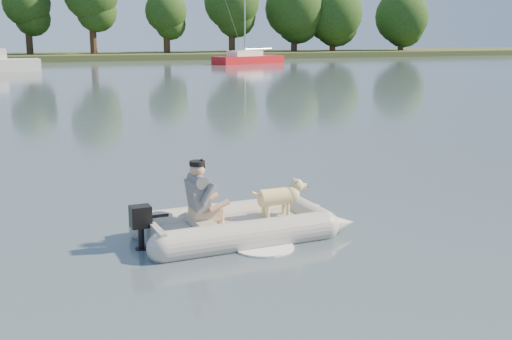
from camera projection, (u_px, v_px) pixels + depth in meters
name	position (u px, v px, depth m)	size (l,w,h in m)	color
water	(274.00, 249.00, 8.75)	(160.00, 160.00, 0.00)	slate
shore_bank	(55.00, 57.00, 65.75)	(160.00, 12.00, 0.70)	#47512D
treeline	(111.00, 7.00, 65.70)	(84.66, 7.35, 9.27)	#332316
dinghy	(241.00, 201.00, 9.21)	(4.07, 2.65, 1.24)	#A4A49F
man	(199.00, 193.00, 8.97)	(0.64, 0.55, 0.95)	slate
dog	(276.00, 200.00, 9.49)	(0.83, 0.29, 0.55)	tan
outboard_motor	(141.00, 229.00, 8.68)	(0.37, 0.26, 0.70)	black
motorboat	(0.00, 56.00, 46.82)	(5.65, 2.17, 2.39)	white
sailboat	(248.00, 59.00, 57.81)	(7.16, 4.43, 9.47)	#B1141A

